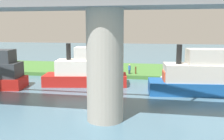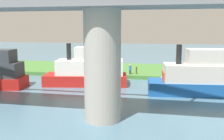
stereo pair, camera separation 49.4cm
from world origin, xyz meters
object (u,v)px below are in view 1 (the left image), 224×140
(motorboat_red, at_px, (178,79))
(riverboat_paddlewheel, at_px, (201,76))
(skiff_small, at_px, (88,70))
(person_on_bank, at_px, (129,69))
(motorboat_white, at_px, (8,75))
(bridge_pylon, at_px, (105,66))
(marker_buoy, at_px, (98,102))
(mooring_post, at_px, (136,70))

(motorboat_red, distance_m, riverboat_paddlewheel, 5.10)
(motorboat_red, relative_size, skiff_small, 0.47)
(person_on_bank, distance_m, skiff_small, 6.98)
(person_on_bank, height_order, motorboat_white, person_on_bank)
(bridge_pylon, bearing_deg, motorboat_white, -38.76)
(person_on_bank, xyz_separation_m, riverboat_paddlewheel, (-8.32, 7.36, 0.70))
(person_on_bank, distance_m, riverboat_paddlewheel, 11.13)
(skiff_small, height_order, motorboat_white, skiff_small)
(motorboat_red, bearing_deg, person_on_bank, -23.93)
(person_on_bank, height_order, marker_buoy, person_on_bank)
(person_on_bank, bearing_deg, marker_buoy, 84.43)
(bridge_pylon, xyz_separation_m, mooring_post, (-0.71, -17.08, -3.07))
(person_on_bank, bearing_deg, motorboat_red, 156.07)
(skiff_small, xyz_separation_m, motorboat_white, (11.84, -1.80, -1.37))
(motorboat_red, bearing_deg, skiff_small, 13.60)
(motorboat_white, bearing_deg, motorboat_red, -177.98)
(motorboat_white, bearing_deg, skiff_small, 171.35)
(motorboat_white, bearing_deg, bridge_pylon, 141.24)
(bridge_pylon, relative_size, mooring_post, 8.09)
(motorboat_white, height_order, marker_buoy, motorboat_white)
(person_on_bank, height_order, riverboat_paddlewheel, riverboat_paddlewheel)
(motorboat_red, bearing_deg, marker_buoy, 53.53)
(bridge_pylon, xyz_separation_m, marker_buoy, (1.41, -3.49, -3.82))
(mooring_post, relative_size, marker_buoy, 2.01)
(mooring_post, height_order, riverboat_paddlewheel, riverboat_paddlewheel)
(riverboat_paddlewheel, distance_m, marker_buoy, 11.37)
(riverboat_paddlewheel, distance_m, skiff_small, 12.81)
(bridge_pylon, bearing_deg, riverboat_paddlewheel, -131.27)
(skiff_small, bearing_deg, marker_buoy, 111.38)
(person_on_bank, distance_m, motorboat_white, 16.59)
(skiff_small, bearing_deg, person_on_bank, -128.63)
(motorboat_red, xyz_separation_m, motorboat_white, (22.56, 0.79, -0.07))
(mooring_post, relative_size, riverboat_paddlewheel, 0.10)
(riverboat_paddlewheel, xyz_separation_m, motorboat_white, (24.50, -3.74, -1.41))
(riverboat_paddlewheel, bearing_deg, person_on_bank, -41.51)
(motorboat_white, relative_size, marker_buoy, 8.59)
(bridge_pylon, height_order, marker_buoy, bridge_pylon)
(marker_buoy, bearing_deg, skiff_small, -68.62)
(person_on_bank, xyz_separation_m, marker_buoy, (1.29, 13.22, -0.95))
(motorboat_red, relative_size, motorboat_white, 1.12)
(motorboat_red, distance_m, marker_buoy, 12.92)
(bridge_pylon, distance_m, motorboat_red, 15.63)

